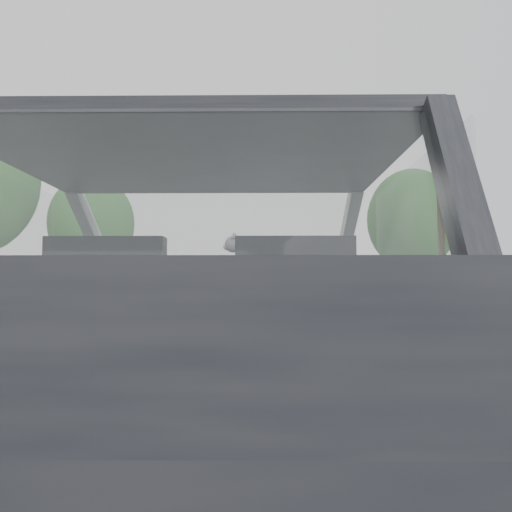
{
  "coord_description": "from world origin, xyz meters",
  "views": [
    {
      "loc": [
        0.26,
        -2.49,
        0.86
      ],
      "look_at": [
        0.22,
        0.52,
        1.07
      ],
      "focal_mm": 35.0,
      "sensor_mm": 36.0,
      "label": 1
    }
  ],
  "objects_px": {
    "cat": "(269,256)",
    "subject_car": "(210,318)",
    "highway_sign": "(383,284)",
    "other_car": "(246,295)",
    "utility_pole": "(441,203)"
  },
  "relations": [
    {
      "from": "cat",
      "to": "subject_car",
      "type": "bearing_deg",
      "value": -109.69
    },
    {
      "from": "cat",
      "to": "highway_sign",
      "type": "relative_size",
      "value": 0.23
    },
    {
      "from": "cat",
      "to": "highway_sign",
      "type": "xyz_separation_m",
      "value": [
        5.31,
        18.99,
        0.05
      ]
    },
    {
      "from": "other_car",
      "to": "highway_sign",
      "type": "relative_size",
      "value": 1.77
    },
    {
      "from": "highway_sign",
      "to": "utility_pole",
      "type": "xyz_separation_m",
      "value": [
        1.49,
        -3.12,
        3.07
      ]
    },
    {
      "from": "utility_pole",
      "to": "cat",
      "type": "bearing_deg",
      "value": -113.17
    },
    {
      "from": "subject_car",
      "to": "highway_sign",
      "type": "bearing_deg",
      "value": 74.01
    },
    {
      "from": "subject_car",
      "to": "other_car",
      "type": "bearing_deg",
      "value": 91.32
    },
    {
      "from": "subject_car",
      "to": "other_car",
      "type": "xyz_separation_m",
      "value": [
        -0.43,
        18.8,
        -0.07
      ]
    },
    {
      "from": "subject_car",
      "to": "utility_pole",
      "type": "relative_size",
      "value": 0.48
    },
    {
      "from": "cat",
      "to": "highway_sign",
      "type": "bearing_deg",
      "value": 82.16
    },
    {
      "from": "subject_car",
      "to": "cat",
      "type": "bearing_deg",
      "value": 62.54
    },
    {
      "from": "highway_sign",
      "to": "subject_car",
      "type": "bearing_deg",
      "value": -127.44
    },
    {
      "from": "other_car",
      "to": "highway_sign",
      "type": "bearing_deg",
      "value": 17.2
    },
    {
      "from": "highway_sign",
      "to": "other_car",
      "type": "bearing_deg",
      "value": 165.98
    }
  ]
}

